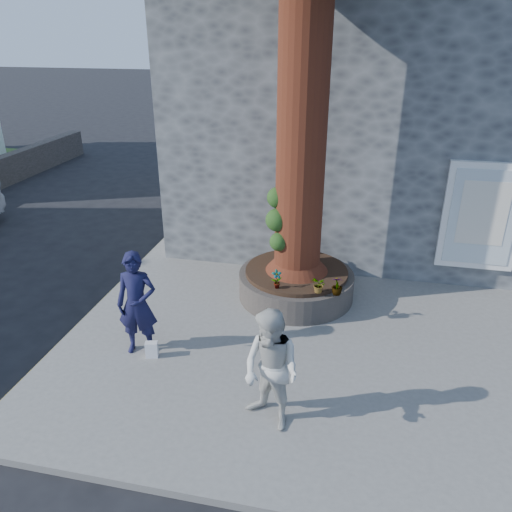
# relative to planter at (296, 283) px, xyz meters

# --- Properties ---
(ground) EXTENTS (120.00, 120.00, 0.00)m
(ground) POSITION_rel_planter_xyz_m (-0.80, -2.00, -0.41)
(ground) COLOR black
(ground) RESTS_ON ground
(pavement) EXTENTS (9.00, 8.00, 0.12)m
(pavement) POSITION_rel_planter_xyz_m (0.70, -1.00, -0.35)
(pavement) COLOR slate
(pavement) RESTS_ON ground
(yellow_line) EXTENTS (0.10, 30.00, 0.01)m
(yellow_line) POSITION_rel_planter_xyz_m (-3.85, -1.00, -0.41)
(yellow_line) COLOR yellow
(yellow_line) RESTS_ON ground
(stone_shop) EXTENTS (10.30, 8.30, 6.30)m
(stone_shop) POSITION_rel_planter_xyz_m (1.70, 5.20, 2.75)
(stone_shop) COLOR #474A4C
(stone_shop) RESTS_ON ground
(planter) EXTENTS (2.30, 2.30, 0.60)m
(planter) POSITION_rel_planter_xyz_m (0.00, 0.00, 0.00)
(planter) COLOR black
(planter) RESTS_ON pavement
(man) EXTENTS (0.71, 0.52, 1.81)m
(man) POSITION_rel_planter_xyz_m (-2.28, -2.43, 0.61)
(man) COLOR #131436
(man) RESTS_ON pavement
(woman) EXTENTS (1.07, 1.01, 1.75)m
(woman) POSITION_rel_planter_xyz_m (0.17, -3.62, 0.58)
(woman) COLOR beige
(woman) RESTS_ON pavement
(shopping_bag) EXTENTS (0.22, 0.16, 0.28)m
(shopping_bag) POSITION_rel_planter_xyz_m (-2.04, -2.56, -0.15)
(shopping_bag) COLOR white
(shopping_bag) RESTS_ON pavement
(plant_a) EXTENTS (0.23, 0.21, 0.37)m
(plant_a) POSITION_rel_planter_xyz_m (-0.25, -0.85, 0.49)
(plant_a) COLOR gray
(plant_a) RESTS_ON planter
(plant_b) EXTENTS (0.29, 0.29, 0.39)m
(plant_b) POSITION_rel_planter_xyz_m (-0.12, 0.66, 0.50)
(plant_b) COLOR gray
(plant_b) RESTS_ON planter
(plant_c) EXTENTS (0.22, 0.22, 0.35)m
(plant_c) POSITION_rel_planter_xyz_m (0.85, -0.85, 0.48)
(plant_c) COLOR gray
(plant_c) RESTS_ON planter
(plant_d) EXTENTS (0.35, 0.36, 0.30)m
(plant_d) POSITION_rel_planter_xyz_m (0.53, -0.85, 0.46)
(plant_d) COLOR gray
(plant_d) RESTS_ON planter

